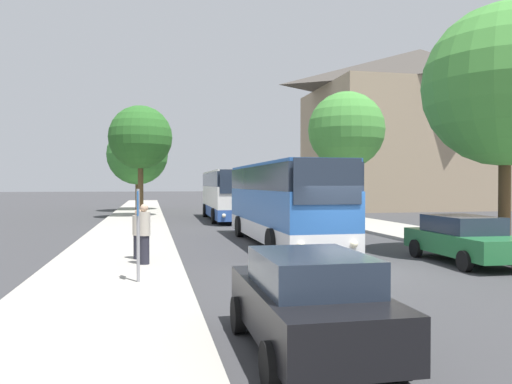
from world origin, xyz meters
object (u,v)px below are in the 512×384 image
object	(u,v)px
parked_car_left_curb	(309,301)
tree_right_near	(505,86)
tree_left_far	(137,155)
bus_middle	(226,194)
parked_car_right_near	(464,239)
parked_car_right_far	(276,206)
tree_right_mid	(346,130)
bus_stop_sign	(138,224)
pedestrian_waiting_near	(144,234)
tree_left_near	(140,138)
bus_front	(282,202)
pedestrian_waiting_far	(138,234)

from	to	relation	value
parked_car_left_curb	tree_right_near	size ratio (longest dim) A/B	0.47
tree_left_far	bus_middle	bearing A→B (deg)	-63.08
parked_car_right_near	parked_car_right_far	xyz separation A→B (m)	(-0.09, 24.37, -0.02)
parked_car_left_curb	tree_right_mid	bearing A→B (deg)	67.10
parked_car_left_curb	bus_stop_sign	xyz separation A→B (m)	(-2.62, 5.42, 0.78)
bus_middle	bus_stop_sign	distance (m)	22.98
tree_right_near	parked_car_right_far	bearing A→B (deg)	94.88
bus_stop_sign	parked_car_left_curb	bearing A→B (deg)	-64.18
parked_car_right_near	pedestrian_waiting_near	size ratio (longest dim) A/B	2.60
tree_left_near	tree_right_mid	bearing A→B (deg)	-21.67
bus_front	bus_stop_sign	world-z (taller)	bus_front
parked_car_left_curb	pedestrian_waiting_far	distance (m)	9.64
bus_stop_sign	tree_right_mid	bearing A→B (deg)	55.73
bus_stop_sign	pedestrian_waiting_near	xyz separation A→B (m)	(0.11, 2.72, -0.51)
parked_car_right_far	tree_left_far	xyz separation A→B (m)	(-11.03, 8.78, 4.49)
bus_middle	tree_left_far	xyz separation A→B (m)	(-6.43, 12.65, 3.42)
tree_right_mid	tree_left_near	bearing A→B (deg)	158.33
parked_car_right_near	pedestrian_waiting_far	size ratio (longest dim) A/B	2.93
tree_left_near	tree_left_far	world-z (taller)	tree_left_near
parked_car_right_far	tree_left_far	size ratio (longest dim) A/B	0.53
bus_front	tree_left_far	bearing A→B (deg)	103.86
tree_right_near	tree_right_mid	distance (m)	17.55
pedestrian_waiting_near	tree_left_far	xyz separation A→B (m)	(-1.00, 32.24, 4.19)
parked_car_right_far	pedestrian_waiting_far	distance (m)	24.58
bus_front	tree_left_far	world-z (taller)	tree_left_far
pedestrian_waiting_near	tree_right_mid	world-z (taller)	tree_right_mid
pedestrian_waiting_far	tree_left_far	bearing A→B (deg)	31.62
bus_front	parked_car_right_near	distance (m)	7.52
parked_car_left_curb	tree_left_near	distance (m)	31.43
bus_front	parked_car_left_curb	xyz separation A→B (m)	(-3.10, -13.14, -1.01)
parked_car_right_near	tree_right_mid	bearing A→B (deg)	-98.72
bus_front	parked_car_right_near	xyz separation A→B (m)	(4.52, -5.92, -1.02)
parked_car_right_far	bus_stop_sign	xyz separation A→B (m)	(-10.15, -26.17, 0.81)
parked_car_left_curb	tree_left_near	size ratio (longest dim) A/B	0.49
parked_car_right_near	bus_middle	bearing A→B (deg)	-75.45
bus_front	pedestrian_waiting_near	xyz separation A→B (m)	(-5.60, -5.00, -0.74)
parked_car_right_near	tree_left_far	distance (m)	35.26
pedestrian_waiting_far	bus_stop_sign	bearing A→B (deg)	-148.49
pedestrian_waiting_far	parked_car_right_far	bearing A→B (deg)	5.55
parked_car_left_curb	parked_car_right_near	bearing A→B (deg)	43.91
tree_left_near	tree_right_mid	xyz separation A→B (m)	(13.97, -5.55, 0.27)
bus_front	parked_car_left_curb	size ratio (longest dim) A/B	2.84
parked_car_left_curb	pedestrian_waiting_far	bearing A→B (deg)	106.81
pedestrian_waiting_near	tree_right_mid	xyz separation A→B (m)	(13.44, 17.16, 5.18)
parked_car_left_curb	tree_left_far	world-z (taller)	tree_left_far
tree_right_mid	tree_right_near	bearing A→B (deg)	-94.48
bus_front	tree_left_near	distance (m)	19.20
tree_left_far	parked_car_right_far	bearing A→B (deg)	-38.53
tree_left_near	bus_middle	bearing A→B (deg)	-27.73
pedestrian_waiting_near	tree_right_near	distance (m)	13.01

